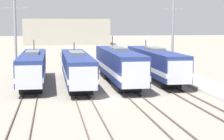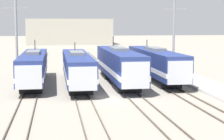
{
  "view_description": "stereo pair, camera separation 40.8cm",
  "coord_description": "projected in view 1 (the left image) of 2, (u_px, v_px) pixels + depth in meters",
  "views": [
    {
      "loc": [
        -5.45,
        -35.01,
        7.11
      ],
      "look_at": [
        0.71,
        2.68,
        2.43
      ],
      "focal_mm": 60.0,
      "sensor_mm": 36.0,
      "label": 1
    },
    {
      "loc": [
        -5.05,
        -35.07,
        7.11
      ],
      "look_at": [
        0.71,
        2.68,
        2.43
      ],
      "focal_mm": 60.0,
      "sensor_mm": 36.0,
      "label": 2
    }
  ],
  "objects": [
    {
      "name": "depot_building",
      "position": [
        66.0,
        32.0,
        133.96
      ],
      "size": [
        29.53,
        15.71,
        8.98
      ],
      "color": "#B2AD9E",
      "rests_on": "ground_plane"
    },
    {
      "name": "locomotive_far_right",
      "position": [
        155.0,
        64.0,
        47.53
      ],
      "size": [
        2.94,
        19.79,
        4.97
      ],
      "color": "black",
      "rests_on": "ground_plane"
    },
    {
      "name": "ground_plane",
      "position": [
        109.0,
        99.0,
        36.03
      ],
      "size": [
        400.0,
        400.0,
        0.0
      ],
      "primitive_type": "plane",
      "color": "gray"
    },
    {
      "name": "rail_pair_far_right",
      "position": [
        184.0,
        95.0,
        37.24
      ],
      "size": [
        1.5,
        120.0,
        0.15
      ],
      "color": "#4C4238",
      "rests_on": "ground_plane"
    },
    {
      "name": "rail_pair_center_right",
      "position": [
        135.0,
        97.0,
        36.43
      ],
      "size": [
        1.51,
        120.0,
        0.15
      ],
      "color": "#4C4238",
      "rests_on": "ground_plane"
    },
    {
      "name": "locomotive_center_right",
      "position": [
        119.0,
        65.0,
        44.79
      ],
      "size": [
        3.02,
        19.48,
        5.59
      ],
      "color": "black",
      "rests_on": "ground_plane"
    },
    {
      "name": "catenary_tower_left",
      "position": [
        15.0,
        38.0,
        45.79
      ],
      "size": [
        3.11,
        0.31,
        10.32
      ],
      "color": "gray",
      "rests_on": "ground_plane"
    },
    {
      "name": "rail_pair_center_left",
      "position": [
        83.0,
        99.0,
        35.62
      ],
      "size": [
        1.51,
        120.0,
        0.15
      ],
      "color": "#4C4238",
      "rests_on": "ground_plane"
    },
    {
      "name": "locomotive_center_left",
      "position": [
        77.0,
        68.0,
        43.39
      ],
      "size": [
        2.93,
        18.95,
        4.81
      ],
      "color": "black",
      "rests_on": "ground_plane"
    },
    {
      "name": "rail_pair_far_left",
      "position": [
        29.0,
        100.0,
        34.8
      ],
      "size": [
        1.5,
        120.0,
        0.15
      ],
      "color": "#4C4238",
      "rests_on": "ground_plane"
    },
    {
      "name": "locomotive_far_left",
      "position": [
        33.0,
        68.0,
        43.8
      ],
      "size": [
        2.81,
        18.26,
        5.14
      ],
      "color": "black",
      "rests_on": "ground_plane"
    },
    {
      "name": "catenary_tower_right",
      "position": [
        173.0,
        37.0,
        49.01
      ],
      "size": [
        3.11,
        0.31,
        10.32
      ],
      "color": "gray",
      "rests_on": "ground_plane"
    }
  ]
}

